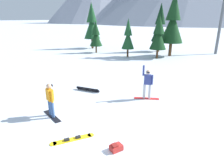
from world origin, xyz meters
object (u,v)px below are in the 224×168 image
Objects in this scene: pine_tree_broad at (173,22)px; backpack_red at (116,147)px; pine_tree_young at (128,36)px; loose_snowboard_near_left at (73,139)px; snowboarder_foreground at (50,100)px; pine_tree_tall at (160,26)px; pine_tree_slender at (96,36)px; loose_snowboard_far_spare at (88,89)px; pine_tree_leaning at (158,35)px; snowboarder_midground at (147,83)px; pine_tree_twin at (92,24)px.

backpack_red is at bearing -85.06° from pine_tree_broad.
loose_snowboard_near_left is at bearing -75.37° from pine_tree_young.
pine_tree_tall is at bearing 89.94° from snowboarder_foreground.
pine_tree_slender is at bearing -147.09° from pine_tree_tall.
snowboarder_foreground is at bearing -84.89° from loose_snowboard_far_spare.
pine_tree_slender is (-8.61, 0.34, -0.41)m from pine_tree_leaning.
backpack_red is at bearing -69.69° from pine_tree_young.
snowboarder_midground is at bearing 49.99° from snowboarder_foreground.
pine_tree_twin is at bearing 150.70° from pine_tree_young.
pine_tree_young is 6.43m from pine_tree_tall.
pine_tree_broad is at bearing 95.18° from snowboarder_midground.
snowboarder_foreground is 18.78m from pine_tree_slender.
snowboarder_midground reaches higher than backpack_red.
loose_snowboard_far_spare is (-3.87, -0.47, -0.84)m from snowboarder_midground.
snowboarder_midground is at bearing -78.85° from pine_tree_tall.
loose_snowboard_near_left is at bearing -28.67° from snowboarder_foreground.
pine_tree_leaning is at bearing 100.95° from snowboarder_midground.
loose_snowboard_near_left is at bearing -84.91° from pine_tree_tall.
snowboarder_foreground is 0.40× the size of pine_tree_slender.
snowboarder_foreground is at bearing -90.06° from pine_tree_tall.
loose_snowboard_near_left is 20.79m from pine_tree_slender.
pine_tree_slender is (-11.05, 12.94, 1.37)m from snowboarder_midground.
pine_tree_broad is at bearing 83.51° from snowboarder_foreground.
backpack_red is 0.12× the size of pine_tree_young.
snowboarder_foreground is at bearing -96.49° from pine_tree_broad.
snowboarder_foreground is 1.12× the size of loose_snowboard_near_left.
pine_tree_slender is at bearing 122.24° from backpack_red.
pine_tree_tall is (-1.07, 5.21, 0.85)m from pine_tree_leaning.
pine_tree_leaning is at bearing 86.28° from snowboarder_foreground.
pine_tree_leaning is (1.43, 13.07, 2.62)m from loose_snowboard_far_spare.
pine_tree_leaning is at bearing 99.02° from backpack_red.
pine_tree_slender reaches higher than backpack_red.
pine_tree_tall is at bearing 99.61° from backpack_red.
pine_tree_twin is 1.52× the size of pine_tree_young.
pine_tree_broad reaches higher than loose_snowboard_far_spare.
pine_tree_young is at bearing 110.31° from backpack_red.
loose_snowboard_near_left is at bearing -105.13° from snowboarder_midground.
pine_tree_young is at bearing -112.85° from pine_tree_tall.
pine_tree_broad reaches higher than pine_tree_young.
snowboarder_midground is at bearing -84.82° from pine_tree_broad.
pine_tree_twin is at bearing 123.24° from backpack_red.
pine_tree_young is at bearing 104.63° from loose_snowboard_near_left.
loose_snowboard_far_spare is 15.37m from pine_tree_slender.
backpack_red is 23.59m from pine_tree_tall.
loose_snowboard_near_left is at bearing -86.84° from pine_tree_leaning.
loose_snowboard_far_spare is 6.35m from backpack_red.
pine_tree_twin reaches higher than snowboarder_midground.
pine_tree_young is (7.75, -4.35, -1.29)m from pine_tree_twin.
pine_tree_tall is at bearing 101.63° from pine_tree_leaning.
pine_tree_young is 1.07× the size of pine_tree_slender.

